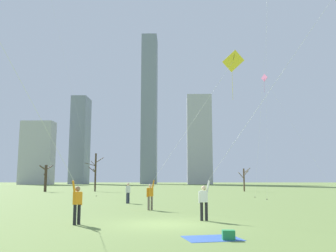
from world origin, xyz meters
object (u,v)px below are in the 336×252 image
Objects in this scene: kite_flyer_midfield_right_yellow at (174,157)px; picnic_spot at (221,236)px; bare_tree_rightmost at (95,171)px; bystander_far_off_by_trees at (128,192)px; distant_kite_drifting_right_pink at (270,87)px; kite_flyer_far_back_green at (235,153)px; bare_tree_center at (46,177)px; kite_flyer_foreground_left_orange at (23,100)px; bare_tree_leftmost at (244,178)px.

picnic_spot is (1.61, -11.60, -3.27)m from kite_flyer_midfield_right_yellow.
picnic_spot is at bearing -72.57° from bare_tree_rightmost.
bystander_far_off_by_trees is 0.11× the size of distant_kite_drifting_right_pink.
kite_flyer_midfield_right_yellow is 6.82× the size of bystander_far_off_by_trees.
kite_flyer_midfield_right_yellow is 23.87m from distant_kite_drifting_right_pink.
bare_tree_rightmost is (-15.72, 40.48, 0.01)m from kite_flyer_far_back_green.
picnic_spot is at bearing -63.83° from bare_tree_center.
kite_flyer_foreground_left_orange is at bearing -153.13° from kite_flyer_far_back_green.
picnic_spot is at bearing -8.00° from kite_flyer_foreground_left_orange.
bare_tree_rightmost is at bearing 107.43° from picnic_spot.
kite_flyer_foreground_left_orange is at bearing 172.00° from picnic_spot.
bystander_far_off_by_trees is 18.30m from picnic_spot.
bare_tree_center is (-21.60, 43.95, 2.17)m from picnic_spot.
picnic_spot is at bearing -104.14° from kite_flyer_far_back_green.
kite_flyer_far_back_green is at bearing 75.86° from picnic_spot.
bare_tree_rightmost reaches higher than picnic_spot.
kite_flyer_far_back_green reaches higher than picnic_spot.
kite_flyer_far_back_green is 1.36× the size of kite_flyer_midfield_right_yellow.
bare_tree_leftmost is at bearing 79.12° from kite_flyer_far_back_green.
kite_flyer_far_back_green reaches higher than bystander_far_off_by_trees.
bare_tree_leftmost is (7.92, 41.20, -1.09)m from kite_flyer_far_back_green.
kite_flyer_midfield_right_yellow reaches higher than picnic_spot.
bystander_far_off_by_trees is 32.53m from bare_tree_leftmost.
kite_flyer_foreground_left_orange is at bearing -109.85° from bare_tree_leftmost.
picnic_spot is 0.57× the size of bare_tree_leftmost.
kite_flyer_midfield_right_yellow is 2.68× the size of bare_tree_center.
kite_flyer_midfield_right_yellow reaches higher than bare_tree_center.
bare_tree_rightmost is (-23.64, -0.71, 1.10)m from bare_tree_leftmost.
kite_flyer_foreground_left_orange is 45.37m from bare_tree_center.
bystander_far_off_by_trees is (-3.75, 5.88, -2.46)m from kite_flyer_midfield_right_yellow.
kite_flyer_far_back_green reaches higher than kite_flyer_midfield_right_yellow.
bare_tree_center is at bearing -175.25° from bare_tree_leftmost.
kite_flyer_foreground_left_orange is 4.48× the size of bare_tree_center.
kite_flyer_midfield_right_yellow is at bearing 115.18° from kite_flyer_far_back_green.
distant_kite_drifting_right_pink is 35.66m from bare_tree_center.
bystander_far_off_by_trees is 29.81m from bare_tree_rightmost.
bare_tree_center is 7.51m from bare_tree_rightmost.
bystander_far_off_by_trees is at bearing -58.49° from bare_tree_center.
kite_flyer_midfield_right_yellow reaches higher than bare_tree_leftmost.
picnic_spot is at bearing -72.93° from bystander_far_off_by_trees.
kite_flyer_far_back_green is at bearing -61.13° from bystander_far_off_by_trees.
distant_kite_drifting_right_pink is at bearing -32.67° from bare_tree_rightmost.
kite_flyer_far_back_green is 3.66× the size of bare_tree_center.
bare_tree_leftmost is at bearing 72.70° from kite_flyer_midfield_right_yellow.
bare_tree_center is at bearing 108.58° from kite_flyer_foreground_left_orange.
bare_tree_leftmost is (14.63, 29.03, 1.16)m from bystander_far_off_by_trees.
bare_tree_leftmost is at bearing 4.75° from bare_tree_center.
picnic_spot is 47.47m from bare_tree_leftmost.
kite_flyer_foreground_left_orange reaches higher than distant_kite_drifting_right_pink.
kite_flyer_foreground_left_orange is at bearing -119.78° from distant_kite_drifting_right_pink.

